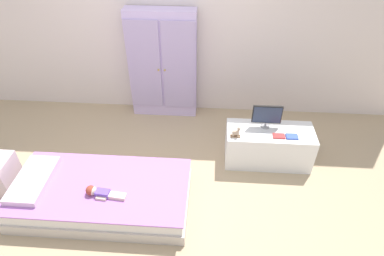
% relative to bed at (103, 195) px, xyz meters
% --- Properties ---
extents(ground_plane, '(10.00, 10.00, 0.02)m').
position_rel_bed_xyz_m(ground_plane, '(0.46, 0.25, -0.15)').
color(ground_plane, tan).
extents(back_wall, '(6.40, 0.05, 2.70)m').
position_rel_bed_xyz_m(back_wall, '(0.46, 1.82, 1.21)').
color(back_wall, silver).
rests_on(back_wall, ground_plane).
extents(bed, '(1.74, 0.87, 0.28)m').
position_rel_bed_xyz_m(bed, '(0.00, 0.00, 0.00)').
color(bed, beige).
rests_on(bed, ground_plane).
extents(pillow, '(0.32, 0.62, 0.06)m').
position_rel_bed_xyz_m(pillow, '(-0.67, 0.00, 0.17)').
color(pillow, silver).
rests_on(pillow, bed).
extents(doll, '(0.39, 0.14, 0.10)m').
position_rel_bed_xyz_m(doll, '(0.02, -0.12, 0.18)').
color(doll, '#6B4CB2').
rests_on(doll, bed).
extents(wardrobe, '(0.87, 0.24, 1.45)m').
position_rel_bed_xyz_m(wardrobe, '(0.41, 1.67, 0.59)').
color(wardrobe, silver).
rests_on(wardrobe, ground_plane).
extents(tv_stand, '(0.97, 0.42, 0.44)m').
position_rel_bed_xyz_m(tv_stand, '(1.73, 0.77, 0.08)').
color(tv_stand, white).
rests_on(tv_stand, ground_plane).
extents(tv_monitor, '(0.32, 0.10, 0.28)m').
position_rel_bed_xyz_m(tv_monitor, '(1.67, 0.84, 0.46)').
color(tv_monitor, '#99999E').
rests_on(tv_monitor, tv_stand).
extents(rocking_horse_toy, '(0.11, 0.04, 0.13)m').
position_rel_bed_xyz_m(rocking_horse_toy, '(1.34, 0.65, 0.37)').
color(rocking_horse_toy, '#8E6642').
rests_on(rocking_horse_toy, tv_stand).
extents(book_red, '(0.13, 0.08, 0.02)m').
position_rel_bed_xyz_m(book_red, '(1.80, 0.68, 0.31)').
color(book_red, '#CC3838').
rests_on(book_red, tv_stand).
extents(book_blue, '(0.13, 0.09, 0.02)m').
position_rel_bed_xyz_m(book_blue, '(1.94, 0.68, 0.31)').
color(book_blue, blue).
rests_on(book_blue, tv_stand).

